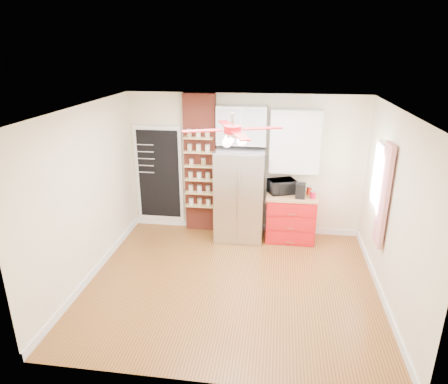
# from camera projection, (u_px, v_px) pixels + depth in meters

# --- Properties ---
(floor) EXTENTS (4.50, 4.50, 0.00)m
(floor) POSITION_uv_depth(u_px,v_px,m) (232.00, 283.00, 6.26)
(floor) COLOR brown
(floor) RESTS_ON ground
(ceiling) EXTENTS (4.50, 4.50, 0.00)m
(ceiling) POSITION_uv_depth(u_px,v_px,m) (233.00, 109.00, 5.33)
(ceiling) COLOR white
(ceiling) RESTS_ON wall_back
(wall_back) EXTENTS (4.50, 0.02, 2.70)m
(wall_back) POSITION_uv_depth(u_px,v_px,m) (245.00, 165.00, 7.66)
(wall_back) COLOR #EEE9C0
(wall_back) RESTS_ON floor
(wall_front) EXTENTS (4.50, 0.02, 2.70)m
(wall_front) POSITION_uv_depth(u_px,v_px,m) (208.00, 277.00, 3.94)
(wall_front) COLOR #EEE9C0
(wall_front) RESTS_ON floor
(wall_left) EXTENTS (0.02, 4.00, 2.70)m
(wall_left) POSITION_uv_depth(u_px,v_px,m) (86.00, 196.00, 6.09)
(wall_left) COLOR #EEE9C0
(wall_left) RESTS_ON floor
(wall_right) EXTENTS (0.02, 4.00, 2.70)m
(wall_right) POSITION_uv_depth(u_px,v_px,m) (394.00, 212.00, 5.50)
(wall_right) COLOR #EEE9C0
(wall_right) RESTS_ON floor
(chalkboard) EXTENTS (0.95, 0.05, 1.95)m
(chalkboard) POSITION_uv_depth(u_px,v_px,m) (159.00, 174.00, 7.93)
(chalkboard) COLOR white
(chalkboard) RESTS_ON wall_back
(brick_pillar) EXTENTS (0.60, 0.16, 2.70)m
(brick_pillar) POSITION_uv_depth(u_px,v_px,m) (200.00, 164.00, 7.69)
(brick_pillar) COLOR brown
(brick_pillar) RESTS_ON floor
(fridge) EXTENTS (0.90, 0.70, 1.75)m
(fridge) POSITION_uv_depth(u_px,v_px,m) (240.00, 195.00, 7.48)
(fridge) COLOR #BDBCC2
(fridge) RESTS_ON floor
(upper_glass_cabinet) EXTENTS (0.90, 0.35, 0.70)m
(upper_glass_cabinet) POSITION_uv_depth(u_px,v_px,m) (242.00, 125.00, 7.23)
(upper_glass_cabinet) COLOR white
(upper_glass_cabinet) RESTS_ON wall_back
(red_cabinet) EXTENTS (0.94, 0.64, 0.90)m
(red_cabinet) POSITION_uv_depth(u_px,v_px,m) (291.00, 217.00, 7.55)
(red_cabinet) COLOR red
(red_cabinet) RESTS_ON floor
(upper_shelf_unit) EXTENTS (0.90, 0.30, 1.15)m
(upper_shelf_unit) POSITION_uv_depth(u_px,v_px,m) (295.00, 141.00, 7.22)
(upper_shelf_unit) COLOR white
(upper_shelf_unit) RESTS_ON wall_back
(window) EXTENTS (0.04, 0.75, 1.05)m
(window) POSITION_uv_depth(u_px,v_px,m) (380.00, 178.00, 6.27)
(window) COLOR white
(window) RESTS_ON wall_right
(curtain) EXTENTS (0.06, 0.40, 1.55)m
(curtain) POSITION_uv_depth(u_px,v_px,m) (384.00, 196.00, 5.80)
(curtain) COLOR red
(curtain) RESTS_ON wall_right
(ceiling_fan) EXTENTS (1.40, 1.40, 0.44)m
(ceiling_fan) POSITION_uv_depth(u_px,v_px,m) (233.00, 130.00, 5.43)
(ceiling_fan) COLOR silver
(ceiling_fan) RESTS_ON ceiling
(toaster_oven) EXTENTS (0.57, 0.49, 0.27)m
(toaster_oven) POSITION_uv_depth(u_px,v_px,m) (282.00, 186.00, 7.45)
(toaster_oven) COLOR black
(toaster_oven) RESTS_ON red_cabinet
(coffee_maker) EXTENTS (0.19, 0.23, 0.26)m
(coffee_maker) POSITION_uv_depth(u_px,v_px,m) (301.00, 191.00, 7.23)
(coffee_maker) COLOR black
(coffee_maker) RESTS_ON red_cabinet
(canister_left) EXTENTS (0.12, 0.12, 0.13)m
(canister_left) POSITION_uv_depth(u_px,v_px,m) (313.00, 195.00, 7.20)
(canister_left) COLOR red
(canister_left) RESTS_ON red_cabinet
(canister_right) EXTENTS (0.12, 0.12, 0.14)m
(canister_right) POSITION_uv_depth(u_px,v_px,m) (309.00, 191.00, 7.40)
(canister_right) COLOR #B21809
(canister_right) RESTS_ON red_cabinet
(pantry_jar_oats) EXTENTS (0.09, 0.09, 0.12)m
(pantry_jar_oats) POSITION_uv_depth(u_px,v_px,m) (191.00, 162.00, 7.54)
(pantry_jar_oats) COLOR #C7B298
(pantry_jar_oats) RESTS_ON brick_pillar
(pantry_jar_beans) EXTENTS (0.12, 0.12, 0.14)m
(pantry_jar_beans) POSITION_uv_depth(u_px,v_px,m) (203.00, 162.00, 7.51)
(pantry_jar_beans) COLOR olive
(pantry_jar_beans) RESTS_ON brick_pillar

